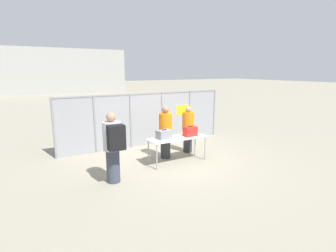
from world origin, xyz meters
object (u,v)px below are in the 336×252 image
(suitcase_grey, at_px, (164,134))
(suitcase_red, at_px, (190,131))
(security_worker_far, at_px, (188,129))
(inspection_table, at_px, (178,139))
(traveler_hooded, at_px, (113,145))
(utility_trailer, at_px, (174,123))
(security_worker_near, at_px, (165,132))

(suitcase_grey, height_order, suitcase_red, suitcase_red)
(suitcase_red, bearing_deg, security_worker_far, 60.58)
(inspection_table, distance_m, security_worker_far, 1.11)
(suitcase_grey, relative_size, security_worker_far, 0.31)
(traveler_hooded, height_order, utility_trailer, traveler_hooded)
(traveler_hooded, xyz_separation_m, security_worker_near, (2.11, 1.07, -0.12))
(suitcase_grey, relative_size, security_worker_near, 0.29)
(suitcase_grey, xyz_separation_m, security_worker_far, (1.29, 0.60, -0.08))
(utility_trailer, bearing_deg, inspection_table, -119.79)
(security_worker_far, bearing_deg, traveler_hooded, 12.89)
(inspection_table, bearing_deg, suitcase_red, -5.37)
(suitcase_grey, relative_size, utility_trailer, 0.11)
(security_worker_far, bearing_deg, inspection_table, 30.35)
(security_worker_near, xyz_separation_m, security_worker_far, (0.99, 0.15, -0.04))
(traveler_hooded, distance_m, security_worker_near, 2.37)
(suitcase_red, relative_size, security_worker_near, 0.25)
(inspection_table, xyz_separation_m, security_worker_far, (0.86, 0.70, 0.12))
(inspection_table, distance_m, utility_trailer, 4.15)
(traveler_hooded, bearing_deg, suitcase_grey, 33.33)
(inspection_table, relative_size, security_worker_near, 1.09)
(utility_trailer, bearing_deg, security_worker_far, -112.43)
(utility_trailer, bearing_deg, security_worker_near, -125.64)
(security_worker_near, bearing_deg, suitcase_red, 116.81)
(suitcase_grey, distance_m, security_worker_near, 0.55)
(suitcase_red, xyz_separation_m, security_worker_far, (0.42, 0.74, -0.10))
(security_worker_near, height_order, utility_trailer, security_worker_near)
(utility_trailer, bearing_deg, traveler_hooded, -136.21)
(inspection_table, distance_m, suitcase_red, 0.50)
(security_worker_far, distance_m, utility_trailer, 3.16)
(inspection_table, xyz_separation_m, suitcase_red, (0.44, -0.04, 0.22))
(suitcase_grey, xyz_separation_m, security_worker_near, (0.30, 0.46, -0.04))
(suitcase_grey, bearing_deg, inspection_table, -12.29)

